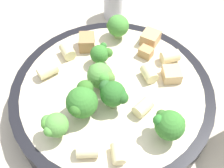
{
  "coord_description": "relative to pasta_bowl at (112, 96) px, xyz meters",
  "views": [
    {
      "loc": [
        0.21,
        -0.08,
        0.34
      ],
      "look_at": [
        0.0,
        0.0,
        0.05
      ],
      "focal_mm": 45.0,
      "sensor_mm": 36.0,
      "label": 1
    }
  ],
  "objects": [
    {
      "name": "rigatoni_6",
      "position": [
        -0.02,
        0.1,
        0.03
      ],
      "size": [
        0.02,
        0.03,
        0.02
      ],
      "primitive_type": "cylinder",
      "rotation": [
        1.57,
        0.0,
        3.05
      ],
      "color": "beige",
      "rests_on": "pasta_bowl"
    },
    {
      "name": "broccoli_floret_0",
      "position": [
        0.03,
        -0.01,
        0.04
      ],
      "size": [
        0.04,
        0.03,
        0.04
      ],
      "color": "#84AD60",
      "rests_on": "pasta_bowl"
    },
    {
      "name": "ground_plane",
      "position": [
        0.0,
        0.0,
        -0.02
      ],
      "size": [
        2.0,
        2.0,
        0.0
      ],
      "primitive_type": "plane",
      "color": "#BCB29E"
    },
    {
      "name": "rigatoni_4",
      "position": [
        0.0,
        0.05,
        0.03
      ],
      "size": [
        0.02,
        0.02,
        0.02
      ],
      "primitive_type": "cylinder",
      "rotation": [
        1.57,
        0.0,
        1.58
      ],
      "color": "beige",
      "rests_on": "pasta_bowl"
    },
    {
      "name": "rigatoni_5",
      "position": [
        0.05,
        0.02,
        0.03
      ],
      "size": [
        0.03,
        0.03,
        0.02
      ],
      "primitive_type": "cylinder",
      "rotation": [
        1.57,
        0.0,
        0.43
      ],
      "color": "beige",
      "rests_on": "pasta_bowl"
    },
    {
      "name": "chicken_chunk_3",
      "position": [
        0.01,
        0.08,
        0.02
      ],
      "size": [
        0.03,
        0.03,
        0.02
      ],
      "primitive_type": "cube",
      "rotation": [
        0.0,
        0.0,
        2.86
      ],
      "color": "tan",
      "rests_on": "pasta_bowl"
    },
    {
      "name": "rigatoni_1",
      "position": [
        0.09,
        -0.03,
        0.02
      ],
      "size": [
        0.03,
        0.02,
        0.01
      ],
      "primitive_type": "cylinder",
      "rotation": [
        1.57,
        0.0,
        1.34
      ],
      "color": "beige",
      "rests_on": "pasta_bowl"
    },
    {
      "name": "broccoli_floret_6",
      "position": [
        0.09,
        0.04,
        0.04
      ],
      "size": [
        0.04,
        0.04,
        0.04
      ],
      "color": "#84AD60",
      "rests_on": "pasta_bowl"
    },
    {
      "name": "rigatoni_0",
      "position": [
        -0.08,
        -0.04,
        0.03
      ],
      "size": [
        0.03,
        0.02,
        0.02
      ],
      "primitive_type": "cylinder",
      "rotation": [
        1.57,
        0.0,
        1.69
      ],
      "color": "beige",
      "rests_on": "pasta_bowl"
    },
    {
      "name": "chicken_chunk_0",
      "position": [
        -0.09,
        -0.01,
        0.03
      ],
      "size": [
        0.03,
        0.03,
        0.02
      ],
      "primitive_type": "cube",
      "rotation": [
        0.0,
        0.0,
        2.81
      ],
      "color": "#A87A4C",
      "rests_on": "pasta_bowl"
    },
    {
      "name": "chicken_chunk_1",
      "position": [
        -0.06,
        0.09,
        0.03
      ],
      "size": [
        0.04,
        0.04,
        0.02
      ],
      "primitive_type": "cube",
      "rotation": [
        0.0,
        0.0,
        2.26
      ],
      "color": "tan",
      "rests_on": "pasta_bowl"
    },
    {
      "name": "rigatoni_3",
      "position": [
        0.08,
        -0.06,
        0.02
      ],
      "size": [
        0.02,
        0.03,
        0.02
      ],
      "primitive_type": "cylinder",
      "rotation": [
        1.57,
        0.0,
        2.81
      ],
      "color": "beige",
      "rests_on": "pasta_bowl"
    },
    {
      "name": "broccoli_floret_2",
      "position": [
        0.02,
        -0.05,
        0.04
      ],
      "size": [
        0.04,
        0.04,
        0.04
      ],
      "color": "#9EC175",
      "rests_on": "pasta_bowl"
    },
    {
      "name": "rigatoni_2",
      "position": [
        -0.05,
        -0.07,
        0.03
      ],
      "size": [
        0.02,
        0.03,
        0.02
      ],
      "primitive_type": "cylinder",
      "rotation": [
        1.57,
        0.0,
        0.27
      ],
      "color": "beige",
      "rests_on": "pasta_bowl"
    },
    {
      "name": "broccoli_floret_1",
      "position": [
        0.04,
        -0.09,
        0.04
      ],
      "size": [
        0.03,
        0.03,
        0.04
      ],
      "color": "#93B766",
      "rests_on": "pasta_bowl"
    },
    {
      "name": "chicken_chunk_2",
      "position": [
        -0.04,
        0.07,
        0.02
      ],
      "size": [
        0.02,
        0.02,
        0.01
      ],
      "primitive_type": "cube",
      "rotation": [
        0.0,
        0.0,
        0.61
      ],
      "color": "tan",
      "rests_on": "pasta_bowl"
    },
    {
      "name": "broccoli_floret_3",
      "position": [
        -0.05,
        0.0,
        0.04
      ],
      "size": [
        0.03,
        0.03,
        0.03
      ],
      "color": "#84AD60",
      "rests_on": "pasta_bowl"
    },
    {
      "name": "broccoli_floret_5",
      "position": [
        -0.01,
        -0.01,
        0.04
      ],
      "size": [
        0.04,
        0.03,
        0.04
      ],
      "color": "#84AD60",
      "rests_on": "pasta_bowl"
    },
    {
      "name": "pasta_bowl",
      "position": [
        0.0,
        0.0,
        0.0
      ],
      "size": [
        0.27,
        0.27,
        0.04
      ],
      "color": "black",
      "rests_on": "ground_plane"
    },
    {
      "name": "broccoli_floret_4",
      "position": [
        -0.09,
        0.04,
        0.04
      ],
      "size": [
        0.03,
        0.03,
        0.04
      ],
      "color": "#9EC175",
      "rests_on": "pasta_bowl"
    }
  ]
}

